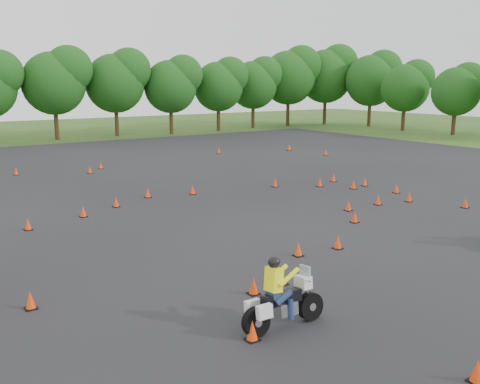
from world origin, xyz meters
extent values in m
plane|color=#2D5119|center=(0.00, 0.00, 0.00)|extent=(140.00, 140.00, 0.00)
plane|color=black|center=(0.00, 6.00, 0.01)|extent=(62.00, 62.00, 0.00)
cone|color=#F13A0A|center=(8.71, 2.24, 0.23)|extent=(0.26, 0.26, 0.45)
cone|color=#F13A0A|center=(16.34, 20.63, 0.23)|extent=(0.26, 0.26, 0.45)
cone|color=#F13A0A|center=(-5.32, 20.96, 0.23)|extent=(0.26, 0.26, 0.45)
cone|color=#F13A0A|center=(-3.44, 9.17, 0.23)|extent=(0.26, 0.26, 0.45)
cone|color=#F13A0A|center=(4.94, 2.58, 0.23)|extent=(0.26, 0.26, 0.45)
cone|color=#F13A0A|center=(6.97, 2.63, 0.23)|extent=(0.26, 0.26, 0.45)
cone|color=#F13A0A|center=(16.59, 20.87, 0.23)|extent=(0.26, 0.26, 0.45)
cone|color=#F13A0A|center=(-7.75, 7.38, 0.23)|extent=(0.26, 0.26, 0.45)
cone|color=#F13A0A|center=(0.58, -1.20, 0.23)|extent=(0.26, 0.26, 0.45)
cone|color=#F13A0A|center=(-3.13, -2.72, 0.23)|extent=(0.26, 0.26, 0.45)
cone|color=#F13A0A|center=(-4.21, -2.83, 0.23)|extent=(0.26, 0.26, 0.45)
cone|color=#F13A0A|center=(-1.08, -1.03, 0.23)|extent=(0.26, 0.26, 0.45)
cone|color=#F13A0A|center=(9.41, 8.16, 0.23)|extent=(0.26, 0.26, 0.45)
cone|color=#F13A0A|center=(-3.20, -8.82, 0.23)|extent=(0.26, 0.26, 0.45)
cone|color=#F13A0A|center=(16.84, 16.70, 0.23)|extent=(0.26, 0.26, 0.45)
cone|color=#F13A0A|center=(-1.34, 18.91, 0.23)|extent=(0.26, 0.26, 0.45)
cone|color=#F13A0A|center=(-1.34, 10.25, 0.23)|extent=(0.26, 0.26, 0.45)
cone|color=#F13A0A|center=(9.92, 6.21, 0.23)|extent=(0.26, 0.26, 0.45)
cone|color=#F13A0A|center=(3.67, 0.98, 0.23)|extent=(0.26, 0.26, 0.45)
cone|color=#F13A0A|center=(-5.29, 8.21, 0.23)|extent=(0.26, 0.26, 0.45)
cone|color=#F13A0A|center=(7.73, 7.48, 0.23)|extent=(0.26, 0.26, 0.45)
cone|color=#F13A0A|center=(9.79, -0.06, 0.23)|extent=(0.26, 0.26, 0.45)
cone|color=#F13A0A|center=(-5.80, -4.98, 0.23)|extent=(0.26, 0.26, 0.45)
cone|color=#F13A0A|center=(-9.49, -0.40, 0.23)|extent=(0.26, 0.26, 0.45)
cone|color=#F13A0A|center=(0.89, 9.64, 0.23)|extent=(0.26, 0.26, 0.45)
cone|color=#F13A0A|center=(9.86, 3.95, 0.23)|extent=(0.26, 0.26, 0.45)
cone|color=#F13A0A|center=(5.64, 8.82, 0.23)|extent=(0.26, 0.26, 0.45)
cone|color=#F13A0A|center=(-0.12, 20.31, 0.23)|extent=(0.26, 0.26, 0.45)
cone|color=#F13A0A|center=(8.80, 5.99, 0.23)|extent=(0.26, 0.26, 0.45)
cone|color=#F13A0A|center=(10.54, 22.49, 0.23)|extent=(0.26, 0.26, 0.45)
camera|label=1|loc=(-12.28, -13.99, 5.72)|focal=40.00mm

